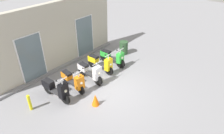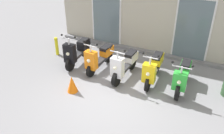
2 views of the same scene
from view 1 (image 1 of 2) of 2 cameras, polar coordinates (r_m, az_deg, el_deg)
The scene contains 10 objects.
ground_plane at distance 9.15m, azimuth -0.61°, elevation -6.48°, with size 40.00×40.00×0.00m, color gray.
storefront_facade at distance 10.55m, azimuth -15.05°, elevation 8.15°, with size 7.25×0.50×3.38m.
scooter_black at distance 8.69m, azimuth -15.55°, elevation -6.03°, with size 0.56×1.61×1.30m.
scooter_orange at distance 9.10m, azimuth -10.98°, elevation -3.66°, with size 0.56×1.56×1.23m.
scooter_white at distance 9.55m, azimuth -6.21°, elevation -1.35°, with size 0.55×1.65×1.28m.
scooter_yellow at distance 10.18m, azimuth -3.24°, elevation 1.16°, with size 0.51×1.63×1.24m.
scooter_green at distance 10.78m, azimuth 0.09°, elevation 2.85°, with size 0.61×1.64×1.17m.
curb_bollard at distance 8.59m, azimuth -22.31°, elevation -9.32°, with size 0.12×0.12×0.70m, color yellow.
traffic_cone at distance 8.26m, azimuth -4.73°, elevation -9.22°, with size 0.32×0.32×0.52m, color orange.
trash_bin at distance 11.94m, azimuth 3.30°, elevation 5.46°, with size 0.50×0.50×0.78m, color #2D4C2D.
Camera 1 is at (-5.47, -4.67, 5.65)m, focal length 32.28 mm.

